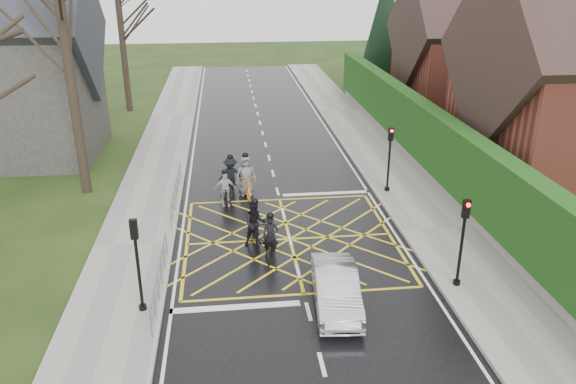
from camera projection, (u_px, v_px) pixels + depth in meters
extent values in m
plane|color=black|center=(290.00, 239.00, 22.06)|extent=(120.00, 120.00, 0.00)
cube|color=black|center=(290.00, 239.00, 22.06)|extent=(9.00, 80.00, 0.01)
cube|color=gray|center=(437.00, 230.00, 22.67)|extent=(3.00, 80.00, 0.15)
cube|color=gray|center=(134.00, 246.00, 21.41)|extent=(3.00, 80.00, 0.15)
cube|color=slate|center=(428.00, 171.00, 28.26)|extent=(0.50, 38.00, 0.70)
cube|color=#12370F|center=(432.00, 138.00, 27.60)|extent=(0.90, 38.00, 2.80)
cube|color=brown|center=(470.00, 73.00, 39.04)|extent=(9.00, 8.00, 6.00)
cube|color=#2F201C|center=(475.00, 30.00, 37.94)|extent=(9.80, 8.80, 8.80)
cylinder|color=black|center=(381.00, 85.00, 46.88)|extent=(0.50, 0.50, 1.20)
cone|color=black|center=(385.00, 31.00, 45.22)|extent=(4.60, 4.60, 10.00)
cube|color=#2D2B28|center=(17.00, 94.00, 30.36)|extent=(8.00, 7.00, 7.00)
cube|color=#26282D|center=(5.00, 29.00, 29.08)|extent=(8.80, 7.80, 7.80)
cylinder|color=black|center=(70.00, 76.00, 24.56)|extent=(0.44, 0.44, 11.00)
cylinder|color=black|center=(85.00, 41.00, 31.63)|extent=(0.44, 0.44, 12.00)
cylinder|color=black|center=(122.00, 41.00, 39.44)|extent=(0.44, 0.44, 10.00)
cylinder|color=slate|center=(159.00, 268.00, 17.98)|extent=(0.05, 5.00, 0.05)
cylinder|color=slate|center=(160.00, 280.00, 18.15)|extent=(0.04, 5.00, 0.04)
cylinder|color=slate|center=(151.00, 328.00, 15.87)|extent=(0.04, 0.04, 1.00)
cylinder|color=slate|center=(167.00, 246.00, 20.47)|extent=(0.04, 0.04, 1.00)
cylinder|color=slate|center=(175.00, 184.00, 24.88)|extent=(0.05, 6.00, 0.05)
cylinder|color=slate|center=(176.00, 193.00, 25.05)|extent=(0.04, 6.00, 0.04)
cylinder|color=slate|center=(171.00, 223.00, 22.31)|extent=(0.04, 0.04, 1.00)
cylinder|color=slate|center=(180.00, 171.00, 27.83)|extent=(0.04, 0.04, 1.00)
cylinder|color=black|center=(389.00, 163.00, 25.90)|extent=(0.10, 0.10, 3.00)
cylinder|color=black|center=(387.00, 190.00, 26.41)|extent=(0.24, 0.24, 0.30)
cube|color=black|center=(391.00, 134.00, 25.37)|extent=(0.22, 0.16, 0.62)
sphere|color=#FF0C0C|center=(392.00, 131.00, 25.19)|extent=(0.14, 0.14, 0.14)
cylinder|color=black|center=(461.00, 248.00, 18.17)|extent=(0.10, 0.10, 3.00)
cylinder|color=black|center=(456.00, 284.00, 18.68)|extent=(0.24, 0.24, 0.30)
cube|color=black|center=(466.00, 209.00, 17.64)|extent=(0.22, 0.16, 0.62)
sphere|color=#FF0C0C|center=(468.00, 205.00, 17.46)|extent=(0.14, 0.14, 0.14)
cylinder|color=black|center=(139.00, 271.00, 16.82)|extent=(0.10, 0.10, 3.00)
cylinder|color=black|center=(143.00, 309.00, 17.33)|extent=(0.24, 0.24, 0.30)
cube|color=black|center=(134.00, 229.00, 16.29)|extent=(0.22, 0.16, 0.62)
sphere|color=#FF0C0C|center=(134.00, 222.00, 16.34)|extent=(0.14, 0.14, 0.14)
imported|color=black|center=(271.00, 246.00, 20.53)|extent=(0.92, 1.90, 0.96)
imported|color=black|center=(271.00, 236.00, 20.49)|extent=(0.65, 0.48, 1.62)
sphere|color=black|center=(270.00, 216.00, 20.18)|extent=(0.25, 0.25, 0.25)
imported|color=black|center=(256.00, 232.00, 21.32)|extent=(0.70, 1.98, 1.17)
imported|color=black|center=(255.00, 224.00, 21.29)|extent=(0.92, 0.74, 1.79)
sphere|color=black|center=(255.00, 202.00, 20.95)|extent=(0.28, 0.28, 0.28)
imported|color=black|center=(231.00, 184.00, 26.13)|extent=(0.97, 2.09, 1.06)
imported|color=black|center=(231.00, 176.00, 26.08)|extent=(1.24, 0.82, 1.80)
sphere|color=black|center=(230.00, 157.00, 25.74)|extent=(0.28, 0.28, 0.28)
imported|color=black|center=(225.00, 196.00, 24.83)|extent=(0.65, 1.76, 1.04)
imported|color=#AEAEB2|center=(225.00, 189.00, 24.82)|extent=(0.96, 0.47, 1.59)
sphere|color=black|center=(224.00, 172.00, 24.51)|extent=(0.25, 0.25, 0.25)
imported|color=orange|center=(246.00, 184.00, 26.02)|extent=(1.00, 2.22, 1.12)
imported|color=slate|center=(246.00, 175.00, 25.96)|extent=(1.00, 0.71, 1.91)
sphere|color=black|center=(245.00, 155.00, 25.60)|extent=(0.30, 0.30, 0.30)
imported|color=#B0B2B7|center=(336.00, 288.00, 17.55)|extent=(1.63, 3.91, 1.26)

